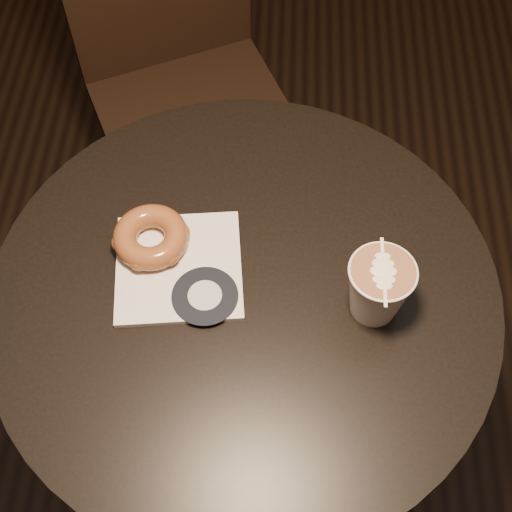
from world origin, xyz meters
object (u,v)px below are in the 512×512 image
cafe_table (246,348)px  doughnut (151,237)px  chair (176,49)px  latte_cup (378,290)px  pastry_bag (179,267)px

cafe_table → doughnut: size_ratio=7.13×
chair → latte_cup: 0.82m
pastry_bag → doughnut: bearing=133.6°
cafe_table → pastry_bag: 0.22m
cafe_table → chair: chair is taller
cafe_table → pastry_bag: pastry_bag is taller
cafe_table → doughnut: bearing=155.4°
pastry_bag → doughnut: 0.06m
chair → pastry_bag: bearing=-106.9°
cafe_table → pastry_bag: size_ratio=4.36×
cafe_table → pastry_bag: (-0.09, 0.03, 0.20)m
chair → doughnut: (0.05, -0.62, 0.22)m
latte_cup → doughnut: bearing=164.9°
pastry_bag → chair: bearing=91.7°
chair → doughnut: bearing=-110.2°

